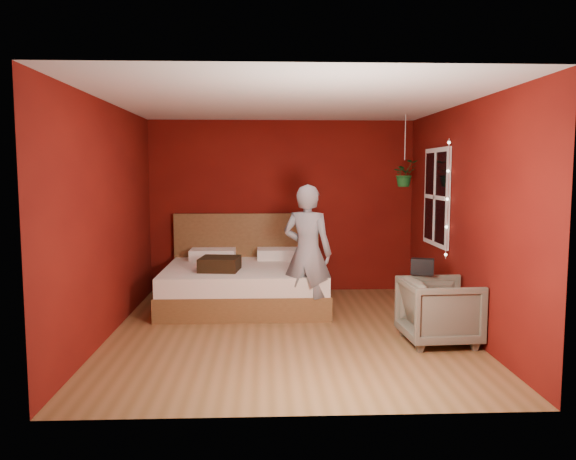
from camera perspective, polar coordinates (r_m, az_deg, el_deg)
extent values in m
plane|color=brown|center=(6.56, -0.01, -10.25)|extent=(4.50, 4.50, 0.00)
cube|color=#65110A|center=(8.57, -0.64, 2.42)|extent=(4.00, 0.02, 2.60)
cube|color=#65110A|center=(4.08, 1.31, -1.55)|extent=(4.00, 0.02, 2.60)
cube|color=#65110A|center=(6.55, -17.87, 1.02)|extent=(0.02, 4.50, 2.60)
cube|color=#65110A|center=(6.71, 17.40, 1.15)|extent=(0.02, 4.50, 2.60)
cube|color=silver|center=(6.35, -0.01, 13.01)|extent=(4.00, 4.50, 0.02)
cube|color=white|center=(7.54, 14.85, 3.25)|extent=(0.04, 0.97, 1.27)
cube|color=black|center=(7.53, 14.74, 3.25)|extent=(0.02, 0.85, 1.15)
cube|color=white|center=(7.53, 14.71, 3.25)|extent=(0.03, 0.05, 1.15)
cube|color=white|center=(7.53, 14.71, 3.25)|extent=(0.03, 0.85, 0.05)
cylinder|color=silver|center=(7.03, 15.88, 3.03)|extent=(0.01, 0.01, 1.45)
sphere|color=#FFF2CC|center=(7.09, 15.73, -2.42)|extent=(0.04, 0.04, 0.04)
sphere|color=#FFF2CC|center=(7.05, 15.80, 0.30)|extent=(0.04, 0.04, 0.04)
sphere|color=#FFF2CC|center=(7.03, 15.88, 3.03)|extent=(0.04, 0.04, 0.04)
sphere|color=#FFF2CC|center=(7.02, 15.96, 5.78)|extent=(0.04, 0.04, 0.04)
sphere|color=#FFF2CC|center=(7.03, 16.04, 8.53)|extent=(0.04, 0.04, 0.04)
cube|color=brown|center=(7.76, -4.38, -6.55)|extent=(2.18, 1.85, 0.31)
cube|color=silver|center=(7.70, -4.40, -4.57)|extent=(2.14, 1.82, 0.24)
cube|color=brown|center=(8.54, -4.20, -2.34)|extent=(2.18, 0.09, 1.20)
cube|color=white|center=(8.31, -7.64, -2.46)|extent=(0.65, 0.41, 0.15)
cube|color=white|center=(8.28, -0.86, -2.44)|extent=(0.65, 0.41, 0.15)
imported|color=gray|center=(6.88, 1.99, -2.33)|extent=(0.72, 0.60, 1.68)
imported|color=#605C4C|center=(6.26, 15.12, -7.95)|extent=(0.81, 0.78, 0.70)
cube|color=black|center=(6.40, 13.50, -3.62)|extent=(0.27, 0.20, 0.18)
cube|color=black|center=(7.38, -6.94, -3.43)|extent=(0.55, 0.55, 0.18)
cylinder|color=silver|center=(7.88, 11.82, 9.20)|extent=(0.01, 0.01, 0.61)
imported|color=#195722|center=(7.87, 11.74, 5.65)|extent=(0.41, 0.38, 0.36)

